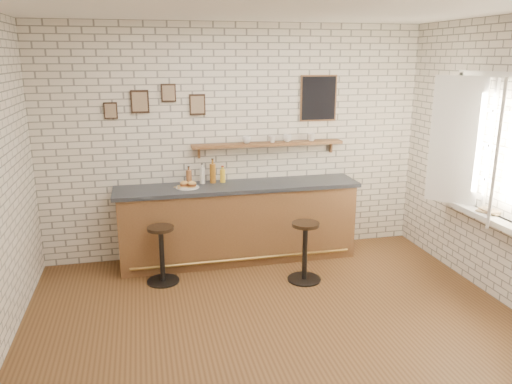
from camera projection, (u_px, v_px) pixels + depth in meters
ground at (276, 322)px, 5.01m from camera, size 5.00×5.00×0.00m
bar_counter at (238, 222)px, 6.46m from camera, size 3.10×0.65×1.01m
sandwich_plate at (187, 187)px, 6.17m from camera, size 0.28×0.28×0.01m
ciabatta_sandwich at (188, 184)px, 6.17m from camera, size 0.22×0.15×0.07m
potato_chips at (186, 187)px, 6.16m from camera, size 0.26×0.18×0.00m
bitters_bottle_brown at (189, 177)px, 6.33m from camera, size 0.07×0.07×0.23m
bitters_bottle_white at (202, 175)px, 6.36m from camera, size 0.07×0.07×0.26m
bitters_bottle_amber at (213, 173)px, 6.39m from camera, size 0.08×0.08×0.32m
condiment_bottle_yellow at (223, 175)px, 6.43m from camera, size 0.07×0.07×0.22m
bar_stool_left at (162, 253)px, 5.82m from camera, size 0.40×0.40×0.69m
bar_stool_right at (305, 250)px, 5.86m from camera, size 0.40×0.40×0.72m
wall_shelf at (268, 144)px, 6.49m from camera, size 2.00×0.18×0.18m
shelf_cup_a at (247, 140)px, 6.41m from camera, size 0.13×0.13×0.09m
shelf_cup_b at (272, 139)px, 6.49m from camera, size 0.13×0.13×0.09m
shelf_cup_c at (287, 138)px, 6.53m from camera, size 0.16×0.16×0.09m
shelf_cup_d at (312, 137)px, 6.60m from camera, size 0.13×0.13×0.10m
back_wall_decor at (254, 100)px, 6.38m from camera, size 2.96×0.02×0.56m
window_sill at (476, 212)px, 5.58m from camera, size 0.20×1.35×0.06m
casement_window at (481, 146)px, 5.37m from camera, size 0.40×1.30×1.56m
book_lower at (486, 213)px, 5.40m from camera, size 0.27×0.30×0.02m
book_upper at (484, 211)px, 5.42m from camera, size 0.17×0.23×0.02m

